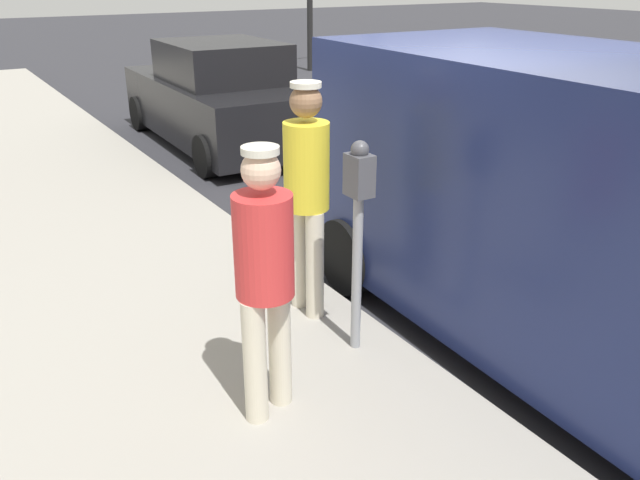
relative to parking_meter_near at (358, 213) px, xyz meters
name	(u,v)px	position (x,y,z in m)	size (l,w,h in m)	color
ground_plane	(448,292)	(-1.35, -0.49, -1.18)	(80.00, 80.00, 0.00)	#2D2D33
sidewalk_slab	(29,417)	(2.15, -0.49, -1.11)	(5.00, 32.00, 0.15)	#9E998E
parking_meter_near	(358,213)	(0.00, 0.00, 0.00)	(0.14, 0.18, 1.52)	gray
pedestrian_in_yellow	(307,186)	(0.02, -0.65, 0.01)	(0.34, 0.36, 1.80)	beige
pedestrian_in_red	(265,270)	(0.87, 0.32, -0.08)	(0.35, 0.34, 1.67)	beige
parked_sedan_behind	(219,99)	(-1.79, -6.45, -0.43)	(2.05, 4.45, 1.65)	black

